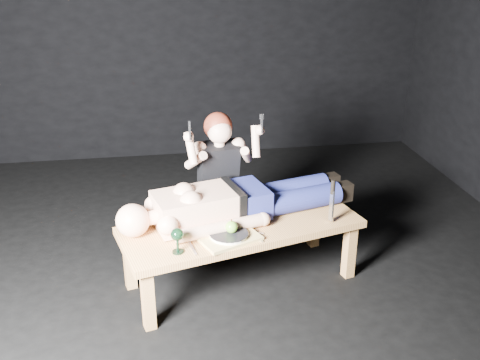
{
  "coord_description": "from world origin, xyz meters",
  "views": [
    {
      "loc": [
        -0.38,
        -3.4,
        2.2
      ],
      "look_at": [
        0.15,
        -0.07,
        0.75
      ],
      "focal_mm": 41.88,
      "sensor_mm": 36.0,
      "label": 1
    }
  ],
  "objects_px": {
    "goblet": "(177,241)",
    "carving_knife": "(332,201)",
    "table": "(241,253)",
    "lying_man": "(241,197)",
    "kneeling_woman": "(216,179)",
    "serving_tray": "(229,237)"
  },
  "relations": [
    {
      "from": "goblet",
      "to": "carving_knife",
      "type": "xyz_separation_m",
      "value": [
        1.04,
        0.24,
        0.07
      ]
    },
    {
      "from": "carving_knife",
      "to": "table",
      "type": "bearing_deg",
      "value": 159.38
    },
    {
      "from": "lying_man",
      "to": "carving_knife",
      "type": "distance_m",
      "value": 0.61
    },
    {
      "from": "kneeling_woman",
      "to": "goblet",
      "type": "distance_m",
      "value": 0.88
    },
    {
      "from": "goblet",
      "to": "kneeling_woman",
      "type": "bearing_deg",
      "value": 67.73
    },
    {
      "from": "serving_tray",
      "to": "goblet",
      "type": "xyz_separation_m",
      "value": [
        -0.33,
        -0.12,
        0.07
      ]
    },
    {
      "from": "goblet",
      "to": "carving_knife",
      "type": "relative_size",
      "value": 0.53
    },
    {
      "from": "table",
      "to": "carving_knife",
      "type": "distance_m",
      "value": 0.71
    },
    {
      "from": "kneeling_woman",
      "to": "serving_tray",
      "type": "relative_size",
      "value": 3.12
    },
    {
      "from": "lying_man",
      "to": "goblet",
      "type": "bearing_deg",
      "value": -150.84
    },
    {
      "from": "lying_man",
      "to": "carving_knife",
      "type": "bearing_deg",
      "value": -33.3
    },
    {
      "from": "lying_man",
      "to": "kneeling_woman",
      "type": "distance_m",
      "value": 0.4
    },
    {
      "from": "table",
      "to": "kneeling_woman",
      "type": "bearing_deg",
      "value": 87.06
    },
    {
      "from": "table",
      "to": "serving_tray",
      "type": "xyz_separation_m",
      "value": [
        -0.11,
        -0.19,
        0.24
      ]
    },
    {
      "from": "serving_tray",
      "to": "carving_knife",
      "type": "relative_size",
      "value": 1.18
    },
    {
      "from": "table",
      "to": "kneeling_woman",
      "type": "xyz_separation_m",
      "value": [
        -0.11,
        0.51,
        0.34
      ]
    },
    {
      "from": "lying_man",
      "to": "carving_knife",
      "type": "xyz_separation_m",
      "value": [
        0.58,
        -0.2,
        0.02
      ]
    },
    {
      "from": "table",
      "to": "lying_man",
      "type": "distance_m",
      "value": 0.39
    },
    {
      "from": "kneeling_woman",
      "to": "goblet",
      "type": "relative_size",
      "value": 6.9
    },
    {
      "from": "table",
      "to": "serving_tray",
      "type": "distance_m",
      "value": 0.32
    },
    {
      "from": "table",
      "to": "goblet",
      "type": "height_order",
      "value": "goblet"
    },
    {
      "from": "lying_man",
      "to": "serving_tray",
      "type": "distance_m",
      "value": 0.37
    }
  ]
}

